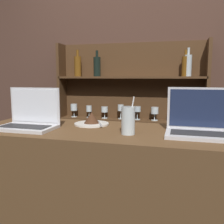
{
  "coord_description": "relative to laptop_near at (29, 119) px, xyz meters",
  "views": [
    {
      "loc": [
        0.37,
        -1.06,
        1.35
      ],
      "look_at": [
        0.0,
        0.31,
        1.15
      ],
      "focal_mm": 40.0,
      "sensor_mm": 36.0,
      "label": 1
    }
  ],
  "objects": [
    {
      "name": "laptop_near",
      "position": [
        0.0,
        0.0,
        0.0
      ],
      "size": [
        0.33,
        0.21,
        0.24
      ],
      "color": "silver",
      "rests_on": "bar_counter"
    },
    {
      "name": "laptop_far",
      "position": [
        0.96,
        0.08,
        0.0
      ],
      "size": [
        0.34,
        0.23,
        0.24
      ],
      "color": "silver",
      "rests_on": "bar_counter"
    },
    {
      "name": "back_wall",
      "position": [
        0.48,
        1.23,
        0.25
      ],
      "size": [
        7.0,
        0.06,
        2.7
      ],
      "color": "#4C3328",
      "rests_on": "ground_plane"
    },
    {
      "name": "bar_counter",
      "position": [
        0.48,
        0.07,
        -0.58
      ],
      "size": [
        1.62,
        0.56,
        1.05
      ],
      "color": "brown",
      "rests_on": "ground_plane"
    },
    {
      "name": "back_shelf",
      "position": [
        0.37,
        1.15,
        -0.21
      ],
      "size": [
        1.45,
        0.18,
        1.68
      ],
      "color": "#472D19",
      "rests_on": "ground_plane"
    },
    {
      "name": "water_glass",
      "position": [
        0.59,
        -0.0,
        0.02
      ],
      "size": [
        0.07,
        0.07,
        0.2
      ],
      "color": "silver",
      "rests_on": "bar_counter"
    },
    {
      "name": "cake_plate",
      "position": [
        0.32,
        0.19,
        -0.03
      ],
      "size": [
        0.22,
        0.22,
        0.08
      ],
      "color": "silver",
      "rests_on": "bar_counter"
    }
  ]
}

